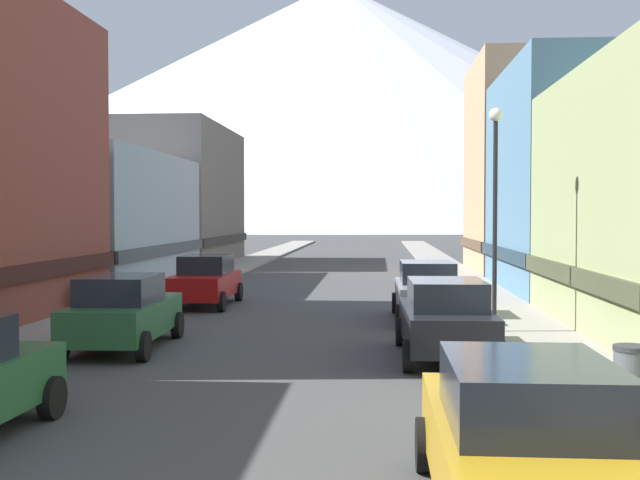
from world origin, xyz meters
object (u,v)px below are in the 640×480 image
car_left_2 (205,280)px  car_right_0 (525,442)px  car_right_2 (428,291)px  streetlamp_right (495,185)px  potted_plant_1 (83,295)px  trash_bin_right (631,376)px  car_right_1 (446,319)px  car_left_1 (123,312)px

car_left_2 → car_right_0: 20.45m
car_right_2 → streetlamp_right: (1.55, -3.10, 3.09)m
car_left_2 → potted_plant_1: car_left_2 is taller
trash_bin_right → car_right_1: bearing=118.2°
car_right_0 → car_right_2: 15.76m
potted_plant_1 → car_right_2: bearing=-0.5°
car_left_1 → car_right_0: same height
car_right_1 → car_right_2: (-0.00, 6.32, 0.00)m
car_left_1 → streetlamp_right: 9.98m
car_right_1 → trash_bin_right: bearing=-61.8°
car_left_2 → potted_plant_1: 4.49m
car_right_1 → car_right_2: bearing=90.0°
car_left_2 → car_right_2: bearing=-23.0°
trash_bin_right → potted_plant_1: size_ratio=1.04×
car_right_0 → car_right_1: bearing=90.0°
car_left_1 → car_right_0: size_ratio=1.01×
trash_bin_right → potted_plant_1: 17.40m
car_right_1 → potted_plant_1: (-10.80, 6.41, -0.22)m
trash_bin_right → car_left_2: bearing=125.4°
car_right_0 → trash_bin_right: 5.35m
trash_bin_right → potted_plant_1: (-13.35, 11.16, 0.04)m
car_left_1 → car_left_2: 8.87m
car_right_0 → trash_bin_right: (2.55, 4.69, -0.26)m
car_left_2 → car_right_0: (7.60, -18.99, 0.00)m
car_right_0 → car_right_2: same height
potted_plant_1 → car_right_0: bearing=-55.7°
car_right_2 → car_right_0: bearing=-90.0°
trash_bin_right → car_right_2: bearing=103.0°
car_right_0 → potted_plant_1: bearing=124.3°
car_left_2 → trash_bin_right: size_ratio=4.49×
car_left_2 → potted_plant_1: size_ratio=4.67×
car_right_0 → potted_plant_1: car_right_0 is taller
car_right_0 → potted_plant_1: size_ratio=4.67×
potted_plant_1 → car_left_2: bearing=44.4°
car_left_1 → car_right_2: bearing=36.6°
car_right_1 → trash_bin_right: car_right_1 is taller
car_left_2 → car_right_2: (7.60, -3.23, 0.00)m
car_right_2 → potted_plant_1: car_right_2 is taller
trash_bin_right → streetlamp_right: size_ratio=0.17×
car_left_2 → car_right_0: size_ratio=1.00×
car_right_0 → car_left_1: bearing=126.9°
car_right_0 → car_right_1: (0.00, 9.45, 0.00)m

